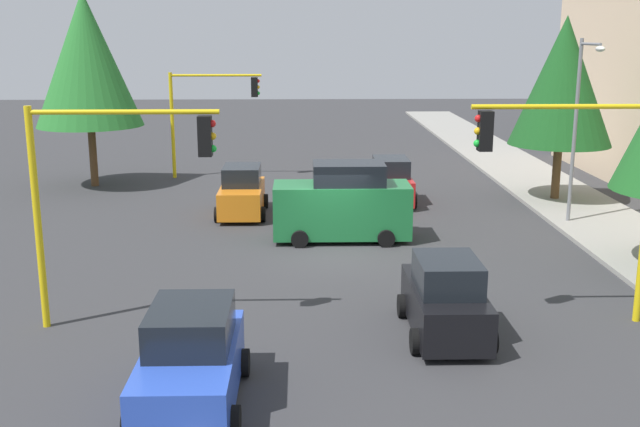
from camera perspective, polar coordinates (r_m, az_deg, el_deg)
The scene contains 13 objects.
ground_plane at distance 25.12m, azimuth 1.06°, elevation -3.19°, with size 120.00×120.00×0.00m, color #353538.
sidewalk_kerb at distance 32.07m, azimuth 19.74°, elevation -0.17°, with size 80.00×4.00×0.15m, color gray.
traffic_signal_near_right at distance 18.91m, azimuth -15.53°, elevation 2.97°, with size 0.36×4.59×5.53m.
traffic_signal_near_left at distance 19.54m, azimuth 18.85°, elevation 3.26°, with size 0.36×4.59×5.63m.
traffic_signal_far_right at distance 38.47m, azimuth -8.35°, elevation 8.20°, with size 0.36×4.59×5.28m.
street_lamp_curbside at distance 29.64m, azimuth 18.99°, elevation 7.23°, with size 2.15×0.28×7.00m.
tree_opposite_side at distance 37.40m, azimuth -17.17°, elevation 11.02°, with size 4.95×4.95×9.08m.
tree_roadside_mid at distance 33.96m, azimuth 17.83°, elevation 9.46°, with size 4.32×4.32×7.91m.
delivery_van_green at distance 26.75m, azimuth 1.72°, elevation 0.69°, with size 2.22×4.80×2.77m.
car_orange at distance 30.69m, azimuth -5.89°, elevation 1.55°, with size 3.82×1.98×1.98m.
car_black at distance 18.71m, azimuth 9.41°, elevation -6.42°, with size 3.75×1.96×1.98m.
car_blue at distance 15.41m, azimuth -9.69°, elevation -10.90°, with size 4.08×2.12×1.98m.
car_red at distance 32.88m, azimuth 5.30°, elevation 2.37°, with size 3.98×1.94×1.98m.
Camera 1 is at (24.04, -1.08, 7.22)m, focal length 42.53 mm.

